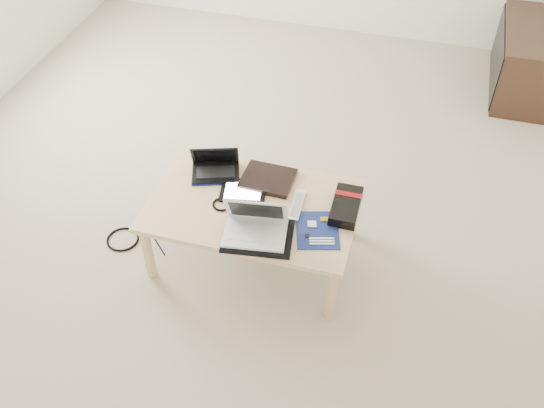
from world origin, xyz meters
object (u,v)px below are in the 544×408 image
(media_cabinet, at_px, (524,59))
(gpu_box, at_px, (346,206))
(white_laptop, at_px, (255,225))
(coffee_table, at_px, (253,210))
(netbook, at_px, (215,167))

(media_cabinet, bearing_deg, gpu_box, -114.75)
(media_cabinet, xyz_separation_m, white_laptop, (-1.37, -2.40, 0.21))
(coffee_table, xyz_separation_m, white_laptop, (0.08, -0.21, 0.11))
(gpu_box, bearing_deg, media_cabinet, 65.25)
(media_cabinet, bearing_deg, white_laptop, -119.79)
(coffee_table, relative_size, media_cabinet, 1.22)
(gpu_box, bearing_deg, white_laptop, -144.03)
(media_cabinet, height_order, netbook, netbook)
(coffee_table, distance_m, media_cabinet, 2.63)
(media_cabinet, relative_size, netbook, 2.94)
(netbook, xyz_separation_m, gpu_box, (0.75, -0.10, -0.01))
(coffee_table, relative_size, netbook, 3.59)
(netbook, bearing_deg, media_cabinet, 49.32)
(coffee_table, xyz_separation_m, media_cabinet, (1.45, 2.19, -0.10))
(media_cabinet, height_order, white_laptop, white_laptop)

